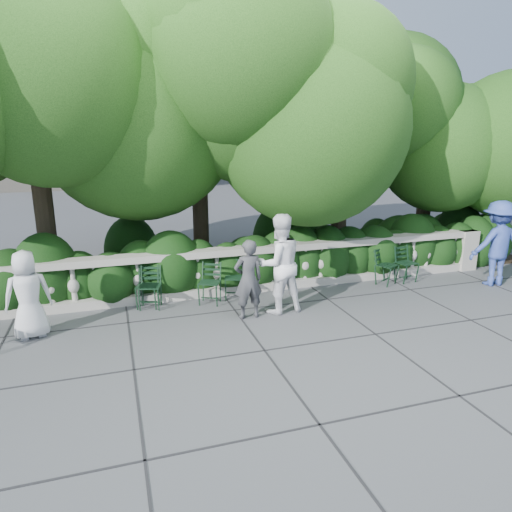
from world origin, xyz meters
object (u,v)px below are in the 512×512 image
object	(u,v)px
chair_c	(208,306)
person_woman_grey	(248,279)
chair_e	(409,283)
person_businessman	(28,295)
chair_a	(147,310)
chair_d	(235,300)
person_casual_man	(279,264)
chair_f	(391,286)
chair_b	(150,311)
person_older_blue	(497,243)

from	to	relation	value
chair_c	person_woman_grey	distance (m)	1.24
chair_e	person_businessman	size ratio (longest dim) A/B	0.56
chair_a	chair_e	bearing A→B (deg)	15.80
chair_d	person_casual_man	bearing A→B (deg)	-32.18
person_businessman	person_woman_grey	size ratio (longest dim) A/B	1.01
chair_c	chair_d	world-z (taller)	same
chair_f	person_businessman	size ratio (longest dim) A/B	0.56
chair_f	person_businessman	world-z (taller)	person_businessman
chair_e	chair_b	bearing A→B (deg)	171.36
person_woman_grey	person_casual_man	bearing A→B (deg)	-172.27
chair_d	chair_f	distance (m)	3.63
person_businessman	person_casual_man	distance (m)	4.35
chair_b	chair_e	xyz separation A→B (m)	(5.83, -0.08, 0.00)
chair_e	chair_d	bearing A→B (deg)	170.30
chair_c	chair_d	xyz separation A→B (m)	(0.58, 0.14, 0.00)
person_casual_man	chair_c	bearing A→B (deg)	-34.17
person_businessman	chair_d	bearing A→B (deg)	177.28
chair_b	person_older_blue	bearing A→B (deg)	9.74
chair_c	chair_d	bearing A→B (deg)	40.23
chair_c	chair_e	xyz separation A→B (m)	(4.70, 0.01, 0.00)
chair_e	person_older_blue	bearing A→B (deg)	-27.76
chair_c	chair_f	world-z (taller)	same
chair_b	person_businessman	size ratio (longest dim) A/B	0.56
chair_a	person_woman_grey	distance (m)	2.15
chair_f	person_older_blue	distance (m)	2.50
chair_e	chair_f	size ratio (longest dim) A/B	1.00
chair_c	person_businessman	world-z (taller)	person_businessman
person_businessman	person_older_blue	bearing A→B (deg)	166.67
chair_c	person_older_blue	xyz separation A→B (m)	(6.44, -0.62, 0.96)
chair_a	person_woman_grey	bearing A→B (deg)	-10.92
chair_c	chair_a	bearing A→B (deg)	-161.14
chair_e	person_businessman	distance (m)	7.86
person_casual_man	person_woman_grey	bearing A→B (deg)	5.07
chair_b	person_older_blue	distance (m)	7.66
chair_d	chair_f	xyz separation A→B (m)	(3.62, -0.15, 0.00)
chair_e	person_woman_grey	distance (m)	4.25
chair_c	person_older_blue	world-z (taller)	person_older_blue
person_casual_man	person_older_blue	size ratio (longest dim) A/B	0.99
person_businessman	person_older_blue	size ratio (longest dim) A/B	0.78
chair_f	person_businessman	distance (m)	7.36
chair_b	person_woman_grey	xyz separation A→B (m)	(1.73, -0.89, 0.74)
chair_c	chair_f	distance (m)	4.20
chair_b	chair_f	world-z (taller)	same
chair_b	chair_f	xyz separation A→B (m)	(5.34, -0.10, 0.00)
chair_a	person_older_blue	size ratio (longest dim) A/B	0.44
person_older_blue	chair_f	bearing A→B (deg)	-10.99
chair_e	person_older_blue	distance (m)	2.08
chair_a	person_older_blue	distance (m)	7.72
person_businessman	person_older_blue	distance (m)	9.55
person_businessman	person_woman_grey	bearing A→B (deg)	162.83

